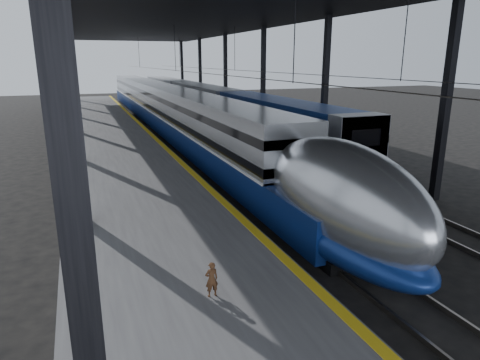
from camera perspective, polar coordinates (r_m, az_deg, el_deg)
ground at (r=12.80m, az=8.75°, el=-13.91°), size 160.00×160.00×0.00m
platform at (r=30.24m, az=-16.33°, el=4.02°), size 6.00×80.00×1.00m
yellow_strip at (r=30.48m, az=-11.14°, el=5.41°), size 0.30×80.00×0.01m
rails at (r=31.91m, az=-1.80°, el=4.46°), size 6.52×80.00×0.16m
canopy at (r=30.69m, az=-6.87°, el=20.87°), size 18.00×75.00×9.47m
tgv_train at (r=39.61m, az=-9.62°, el=9.08°), size 2.81×65.20×4.02m
second_train at (r=45.88m, az=-4.74°, el=10.16°), size 2.75×56.05×3.78m
child at (r=10.10m, az=-3.81°, el=-13.07°), size 0.32×0.22×0.86m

